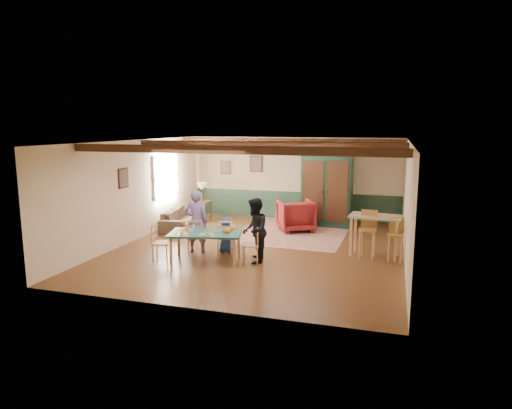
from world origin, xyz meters
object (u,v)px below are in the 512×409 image
(dining_chair_far_left, at_px, (196,236))
(sofa, at_px, (181,219))
(dining_chair_end_left, at_px, (161,242))
(table_lamp, at_px, (202,192))
(dining_table, at_px, (206,247))
(person_child, at_px, (226,235))
(dining_chair_far_right, at_px, (225,237))
(person_man, at_px, (196,221))
(end_table, at_px, (202,211))
(bar_stool_left, at_px, (367,235))
(person_woman, at_px, (255,231))
(dining_chair_end_right, at_px, (251,244))
(bar_stool_right, at_px, (395,240))
(armoire, at_px, (327,188))
(cat, at_px, (226,230))
(armchair, at_px, (296,216))
(counter_table, at_px, (375,236))

(dining_chair_far_left, height_order, sofa, dining_chair_far_left)
(dining_chair_end_left, height_order, table_lamp, table_lamp)
(dining_table, xyz_separation_m, person_child, (0.20, 0.78, 0.11))
(dining_chair_far_right, bearing_deg, person_man, -5.71)
(dining_chair_far_right, height_order, table_lamp, table_lamp)
(end_table, bearing_deg, bar_stool_left, -27.56)
(person_woman, bearing_deg, dining_chair_far_left, -113.57)
(dining_chair_end_left, xyz_separation_m, person_woman, (2.11, 0.46, 0.32))
(dining_chair_end_right, bearing_deg, dining_chair_far_left, -114.92)
(person_child, height_order, bar_stool_right, bar_stool_right)
(dining_chair_far_right, bearing_deg, dining_chair_end_left, 24.92)
(armoire, bearing_deg, dining_chair_end_left, -120.24)
(person_man, bearing_deg, cat, 136.55)
(person_woman, height_order, table_lamp, person_woman)
(armchair, xyz_separation_m, table_lamp, (-3.23, 0.54, 0.50))
(table_lamp, bearing_deg, bar_stool_left, -27.56)
(dining_chair_far_left, bearing_deg, person_woman, 156.43)
(person_man, height_order, armchair, person_man)
(person_child, bearing_deg, person_woman, 136.74)
(dining_table, distance_m, dining_chair_end_left, 1.04)
(cat, height_order, bar_stool_right, bar_stool_right)
(dining_chair_far_left, distance_m, bar_stool_right, 4.69)
(armoire, height_order, counter_table, armoire)
(sofa, height_order, bar_stool_right, bar_stool_right)
(cat, distance_m, armoire, 4.80)
(counter_table, bearing_deg, cat, -154.25)
(dining_chair_far_left, distance_m, person_man, 0.36)
(cat, distance_m, sofa, 3.94)
(person_child, relative_size, table_lamp, 1.51)
(dining_chair_far_right, distance_m, armchair, 3.09)
(dining_table, bearing_deg, armoire, 65.09)
(dining_chair_end_right, relative_size, armchair, 0.85)
(cat, bearing_deg, dining_table, 169.70)
(person_man, relative_size, cat, 4.79)
(person_woman, height_order, armchair, person_woman)
(counter_table, bearing_deg, dining_chair_end_left, -159.33)
(person_child, height_order, end_table, person_child)
(dining_table, distance_m, table_lamp, 4.59)
(person_child, bearing_deg, armoire, -129.19)
(bar_stool_right, bearing_deg, person_woman, -158.57)
(cat, relative_size, bar_stool_right, 0.32)
(dining_chair_end_right, bearing_deg, armoire, 153.53)
(dining_chair_end_right, bearing_deg, sofa, -143.86)
(table_lamp, bearing_deg, armoire, 5.62)
(armoire, xyz_separation_m, bar_stool_left, (1.42, -3.22, -0.61))
(sofa, height_order, end_table, end_table)
(armchair, height_order, counter_table, counter_table)
(end_table, relative_size, counter_table, 0.55)
(person_woman, distance_m, counter_table, 2.91)
(dining_table, height_order, dining_chair_end_left, dining_chair_end_left)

